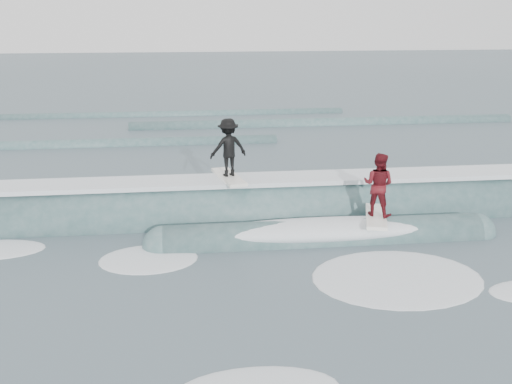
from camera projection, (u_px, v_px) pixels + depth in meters
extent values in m
plane|color=#3B4F56|center=(267.00, 261.00, 14.77)|extent=(160.00, 160.00, 0.00)
cylinder|color=#35585A|center=(252.00, 216.00, 18.03)|extent=(19.90, 2.22, 2.22)
cylinder|color=#35585A|center=(324.00, 239.00, 16.15)|extent=(9.00, 1.17, 1.17)
sphere|color=#35585A|center=(164.00, 247.00, 15.65)|extent=(1.17, 1.17, 1.17)
sphere|color=#35585A|center=(475.00, 233.00, 16.64)|extent=(1.17, 1.17, 1.17)
cube|color=white|center=(252.00, 180.00, 17.67)|extent=(18.00, 1.30, 0.14)
ellipsoid|color=white|center=(324.00, 230.00, 16.06)|extent=(7.60, 1.30, 0.60)
cube|color=white|center=(229.00, 177.00, 17.56)|extent=(1.00, 2.07, 0.10)
imported|color=black|center=(228.00, 147.00, 17.27)|extent=(1.27, 0.93, 1.76)
cube|color=white|center=(376.00, 216.00, 16.12)|extent=(1.09, 2.07, 0.10)
imported|color=#561016|center=(378.00, 184.00, 15.83)|extent=(1.10, 1.06, 1.79)
ellipsoid|color=white|center=(149.00, 259.00, 14.86)|extent=(2.55, 1.74, 0.10)
ellipsoid|color=white|center=(397.00, 278.00, 13.83)|extent=(4.08, 2.79, 0.10)
ellipsoid|color=white|center=(440.00, 228.00, 16.99)|extent=(2.13, 1.46, 0.10)
cylinder|color=#35585A|center=(47.00, 147.00, 27.07)|extent=(22.00, 0.70, 0.70)
cylinder|color=#35585A|center=(325.00, 125.00, 32.44)|extent=(22.00, 0.80, 0.80)
cylinder|color=#35585A|center=(168.00, 116.00, 35.24)|extent=(22.00, 0.60, 0.60)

